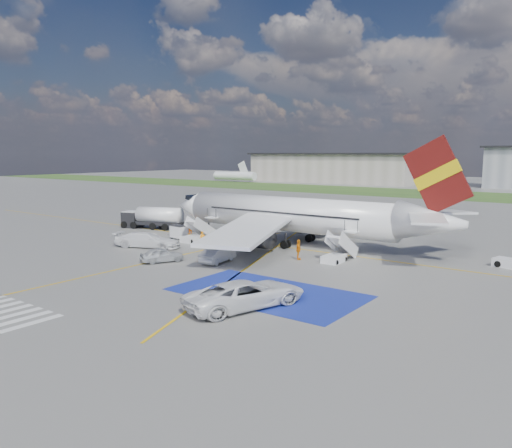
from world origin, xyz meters
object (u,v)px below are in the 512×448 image
object	(u,v)px
fuel_tanker	(153,219)
car_silver_b	(218,255)
airliner	(299,215)
van_white_b	(147,238)
van_white_a	(246,289)
car_silver_a	(162,255)
gpu_cart	(179,233)

from	to	relation	value
fuel_tanker	car_silver_b	bearing A→B (deg)	-43.68
fuel_tanker	car_silver_b	size ratio (longest dim) A/B	2.04
fuel_tanker	airliner	bearing A→B (deg)	-13.13
airliner	van_white_b	distance (m)	16.91
van_white_a	van_white_b	size ratio (longest dim) A/B	1.17
airliner	car_silver_b	size ratio (longest dim) A/B	8.33
airliner	fuel_tanker	size ratio (longest dim) A/B	4.08
airliner	van_white_b	bearing A→B (deg)	-138.28
car_silver_a	van_white_a	xyz separation A→B (m)	(15.05, -6.34, 0.54)
airliner	fuel_tanker	world-z (taller)	airliner
airliner	car_silver_b	distance (m)	12.65
fuel_tanker	gpu_cart	world-z (taller)	fuel_tanker
fuel_tanker	van_white_b	distance (m)	14.14
car_silver_a	van_white_b	size ratio (longest dim) A/B	0.72
fuel_tanker	van_white_a	distance (m)	37.97
airliner	car_silver_b	bearing A→B (deg)	-96.08
fuel_tanker	van_white_a	world-z (taller)	fuel_tanker
fuel_tanker	car_silver_a	distance (m)	22.04
gpu_cart	car_silver_b	size ratio (longest dim) A/B	0.48
car_silver_b	van_white_b	distance (m)	11.26
van_white_a	van_white_b	distance (m)	24.30
airliner	gpu_cart	size ratio (longest dim) A/B	17.48
fuel_tanker	car_silver_a	xyz separation A→B (m)	(16.97, -14.05, -0.57)
airliner	car_silver_b	world-z (taller)	airliner
airliner	gpu_cart	xyz separation A→B (m)	(-13.77, -5.14, -2.65)
fuel_tanker	car_silver_a	bearing A→B (deg)	-56.04
van_white_b	gpu_cart	bearing A→B (deg)	-8.76
airliner	fuel_tanker	distance (m)	22.78
gpu_cart	car_silver_b	xyz separation A→B (m)	(12.46, -7.16, -0.02)
gpu_cart	car_silver_a	size ratio (longest dim) A/B	0.52
airliner	car_silver_a	size ratio (longest dim) A/B	9.11
car_silver_b	van_white_b	bearing A→B (deg)	-14.61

